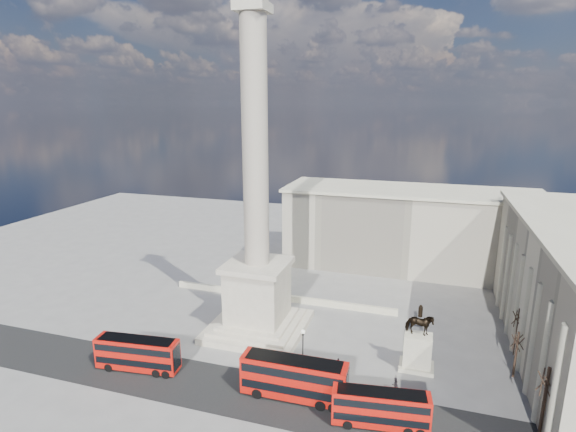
{
  "coord_description": "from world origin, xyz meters",
  "views": [
    {
      "loc": [
        22.92,
        -52.94,
        33.44
      ],
      "look_at": [
        5.11,
        3.86,
        18.5
      ],
      "focal_mm": 28.0,
      "sensor_mm": 36.0,
      "label": 1
    }
  ],
  "objects_px": {
    "red_bus_a": "(138,354)",
    "pedestrian_standing": "(395,384)",
    "red_bus_b": "(295,378)",
    "red_bus_c": "(381,408)",
    "pedestrian_crossing": "(338,364)",
    "nelsons_column": "(257,249)",
    "pedestrian_walking": "(317,374)",
    "victorian_lamp": "(303,348)",
    "equestrian_statue": "(418,347)"
  },
  "relations": [
    {
      "from": "red_bus_c",
      "to": "pedestrian_walking",
      "type": "relative_size",
      "value": 6.77
    },
    {
      "from": "equestrian_statue",
      "to": "pedestrian_crossing",
      "type": "relative_size",
      "value": 5.46
    },
    {
      "from": "red_bus_a",
      "to": "nelsons_column",
      "type": "bearing_deg",
      "value": 46.93
    },
    {
      "from": "red_bus_b",
      "to": "red_bus_c",
      "type": "xyz_separation_m",
      "value": [
        10.09,
        -1.75,
        -0.46
      ]
    },
    {
      "from": "equestrian_statue",
      "to": "red_bus_c",
      "type": "bearing_deg",
      "value": -104.97
    },
    {
      "from": "victorian_lamp",
      "to": "equestrian_statue",
      "type": "bearing_deg",
      "value": 20.83
    },
    {
      "from": "nelsons_column",
      "to": "pedestrian_crossing",
      "type": "bearing_deg",
      "value": -26.7
    },
    {
      "from": "victorian_lamp",
      "to": "pedestrian_walking",
      "type": "relative_size",
      "value": 3.89
    },
    {
      "from": "victorian_lamp",
      "to": "pedestrian_standing",
      "type": "xyz_separation_m",
      "value": [
        11.56,
        -0.37,
        -2.64
      ]
    },
    {
      "from": "victorian_lamp",
      "to": "pedestrian_standing",
      "type": "distance_m",
      "value": 11.86
    },
    {
      "from": "equestrian_statue",
      "to": "pedestrian_crossing",
      "type": "xyz_separation_m",
      "value": [
        -9.65,
        -3.33,
        -2.33
      ]
    },
    {
      "from": "red_bus_a",
      "to": "equestrian_statue",
      "type": "height_order",
      "value": "equestrian_statue"
    },
    {
      "from": "pedestrian_walking",
      "to": "pedestrian_standing",
      "type": "distance_m",
      "value": 9.4
    },
    {
      "from": "pedestrian_standing",
      "to": "pedestrian_crossing",
      "type": "height_order",
      "value": "pedestrian_standing"
    },
    {
      "from": "pedestrian_walking",
      "to": "pedestrian_crossing",
      "type": "bearing_deg",
      "value": 47.76
    },
    {
      "from": "pedestrian_walking",
      "to": "pedestrian_crossing",
      "type": "relative_size",
      "value": 0.94
    },
    {
      "from": "victorian_lamp",
      "to": "pedestrian_walking",
      "type": "bearing_deg",
      "value": -23.35
    },
    {
      "from": "red_bus_a",
      "to": "pedestrian_walking",
      "type": "height_order",
      "value": "red_bus_a"
    },
    {
      "from": "nelsons_column",
      "to": "pedestrian_crossing",
      "type": "distance_m",
      "value": 19.52
    },
    {
      "from": "red_bus_b",
      "to": "pedestrian_crossing",
      "type": "relative_size",
      "value": 7.57
    },
    {
      "from": "pedestrian_crossing",
      "to": "red_bus_a",
      "type": "bearing_deg",
      "value": 86.55
    },
    {
      "from": "red_bus_a",
      "to": "pedestrian_standing",
      "type": "distance_m",
      "value": 32.39
    },
    {
      "from": "nelsons_column",
      "to": "victorian_lamp",
      "type": "distance_m",
      "value": 16.0
    },
    {
      "from": "victorian_lamp",
      "to": "equestrian_statue",
      "type": "xyz_separation_m",
      "value": [
        13.85,
        5.27,
        -0.37
      ]
    },
    {
      "from": "pedestrian_standing",
      "to": "pedestrian_crossing",
      "type": "xyz_separation_m",
      "value": [
        -7.35,
        2.3,
        -0.06
      ]
    },
    {
      "from": "red_bus_b",
      "to": "victorian_lamp",
      "type": "xyz_separation_m",
      "value": [
        -0.48,
        5.26,
        0.89
      ]
    },
    {
      "from": "red_bus_b",
      "to": "nelsons_column",
      "type": "bearing_deg",
      "value": 124.34
    },
    {
      "from": "pedestrian_standing",
      "to": "victorian_lamp",
      "type": "bearing_deg",
      "value": -41.54
    },
    {
      "from": "victorian_lamp",
      "to": "pedestrian_crossing",
      "type": "height_order",
      "value": "victorian_lamp"
    },
    {
      "from": "red_bus_b",
      "to": "victorian_lamp",
      "type": "distance_m",
      "value": 5.36
    },
    {
      "from": "victorian_lamp",
      "to": "red_bus_c",
      "type": "bearing_deg",
      "value": -33.59
    },
    {
      "from": "red_bus_b",
      "to": "equestrian_statue",
      "type": "bearing_deg",
      "value": 37.3
    },
    {
      "from": "pedestrian_walking",
      "to": "pedestrian_standing",
      "type": "xyz_separation_m",
      "value": [
        9.38,
        0.57,
        0.11
      ]
    },
    {
      "from": "nelsons_column",
      "to": "red_bus_c",
      "type": "distance_m",
      "value": 27.72
    },
    {
      "from": "equestrian_statue",
      "to": "pedestrian_walking",
      "type": "distance_m",
      "value": 13.44
    },
    {
      "from": "pedestrian_crossing",
      "to": "red_bus_b",
      "type": "bearing_deg",
      "value": 131.86
    },
    {
      "from": "victorian_lamp",
      "to": "pedestrian_crossing",
      "type": "xyz_separation_m",
      "value": [
        4.2,
        1.94,
        -2.7
      ]
    },
    {
      "from": "red_bus_c",
      "to": "pedestrian_standing",
      "type": "bearing_deg",
      "value": 74.06
    },
    {
      "from": "red_bus_b",
      "to": "pedestrian_standing",
      "type": "height_order",
      "value": "red_bus_b"
    },
    {
      "from": "red_bus_c",
      "to": "pedestrian_standing",
      "type": "height_order",
      "value": "red_bus_c"
    },
    {
      "from": "red_bus_a",
      "to": "pedestrian_walking",
      "type": "xyz_separation_m",
      "value": [
        22.53,
        4.79,
        -1.53
      ]
    },
    {
      "from": "pedestrian_crossing",
      "to": "pedestrian_walking",
      "type": "bearing_deg",
      "value": 124.02
    },
    {
      "from": "red_bus_a",
      "to": "pedestrian_standing",
      "type": "bearing_deg",
      "value": 3.24
    },
    {
      "from": "nelsons_column",
      "to": "red_bus_a",
      "type": "height_order",
      "value": "nelsons_column"
    },
    {
      "from": "red_bus_b",
      "to": "pedestrian_walking",
      "type": "xyz_separation_m",
      "value": [
        1.7,
        4.32,
        -1.86
      ]
    },
    {
      "from": "red_bus_a",
      "to": "red_bus_b",
      "type": "relative_size",
      "value": 0.89
    },
    {
      "from": "red_bus_c",
      "to": "victorian_lamp",
      "type": "xyz_separation_m",
      "value": [
        -10.57,
        7.02,
        1.35
      ]
    },
    {
      "from": "red_bus_b",
      "to": "pedestrian_crossing",
      "type": "xyz_separation_m",
      "value": [
        3.72,
        7.2,
        -1.81
      ]
    },
    {
      "from": "victorian_lamp",
      "to": "red_bus_b",
      "type": "bearing_deg",
      "value": -84.8
    },
    {
      "from": "red_bus_a",
      "to": "pedestrian_walking",
      "type": "distance_m",
      "value": 23.08
    }
  ]
}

